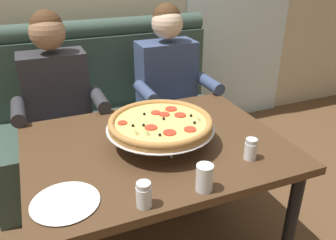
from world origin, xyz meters
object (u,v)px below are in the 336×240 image
at_px(plate_near_left, 65,201).
at_px(patio_chair, 192,50).
at_px(dining_table, 156,158).
at_px(diner_right, 172,89).
at_px(booth_bench, 112,123).
at_px(shaker_pepper_flakes, 144,196).
at_px(drinking_glass, 204,179).
at_px(diner_left, 59,106).
at_px(pizza, 161,123).
at_px(shaker_oregano, 251,150).

distance_m(plate_near_left, patio_chair, 3.14).
relative_size(dining_table, diner_right, 0.98).
xyz_separation_m(booth_bench, shaker_pepper_flakes, (-0.20, -1.36, 0.37)).
height_order(diner_right, plate_near_left, diner_right).
bearing_deg(drinking_glass, booth_bench, 92.01).
xyz_separation_m(booth_bench, patio_chair, (1.32, 1.33, 0.13)).
bearing_deg(plate_near_left, diner_left, 84.75).
height_order(booth_bench, diner_left, diner_left).
distance_m(dining_table, diner_right, 0.78).
bearing_deg(diner_left, diner_right, 0.00).
xyz_separation_m(booth_bench, diner_left, (-0.38, -0.27, 0.31)).
distance_m(shaker_pepper_flakes, patio_chair, 3.10).
height_order(booth_bench, pizza, booth_bench).
xyz_separation_m(diner_left, drinking_glass, (0.43, -1.10, 0.06)).
relative_size(shaker_oregano, shaker_pepper_flakes, 0.99).
bearing_deg(booth_bench, drinking_glass, -87.99).
bearing_deg(pizza, booth_bench, 91.39).
relative_size(shaker_pepper_flakes, plate_near_left, 0.39).
xyz_separation_m(diner_right, drinking_glass, (-0.33, -1.10, 0.06)).
distance_m(dining_table, diner_left, 0.78).
height_order(shaker_pepper_flakes, plate_near_left, shaker_pepper_flakes).
relative_size(dining_table, pizza, 2.40).
xyz_separation_m(dining_table, shaker_oregano, (0.35, -0.29, 0.12)).
distance_m(diner_right, drinking_glass, 1.15).
bearing_deg(drinking_glass, diner_left, 111.29).
bearing_deg(patio_chair, dining_table, -120.17).
height_order(booth_bench, shaker_oregano, booth_bench).
relative_size(diner_left, plate_near_left, 4.94).
height_order(diner_left, pizza, diner_left).
xyz_separation_m(pizza, patio_chair, (1.30, 2.29, -0.31)).
distance_m(dining_table, shaker_pepper_flakes, 0.48).
bearing_deg(booth_bench, diner_right, -35.06).
relative_size(diner_left, shaker_pepper_flakes, 12.57).
relative_size(booth_bench, diner_right, 1.32).
height_order(shaker_pepper_flakes, patio_chair, patio_chair).
xyz_separation_m(shaker_oregano, patio_chair, (0.97, 2.57, -0.24)).
height_order(diner_right, shaker_oregano, diner_right).
distance_m(plate_near_left, drinking_glass, 0.53).
distance_m(booth_bench, shaker_oregano, 1.34).
bearing_deg(diner_right, diner_left, 180.00).
bearing_deg(patio_chair, booth_bench, -134.90).
distance_m(pizza, shaker_pepper_flakes, 0.47).
bearing_deg(shaker_oregano, patio_chair, 69.21).
relative_size(pizza, shaker_oregano, 5.17).
relative_size(booth_bench, plate_near_left, 6.54).
distance_m(booth_bench, dining_table, 0.98).
distance_m(dining_table, pizza, 0.19).
bearing_deg(patio_chair, diner_left, -136.89).
relative_size(dining_table, diner_left, 0.98).
distance_m(pizza, patio_chair, 2.65).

